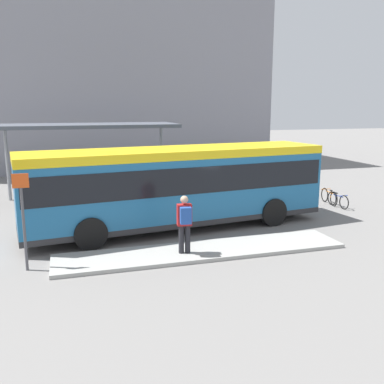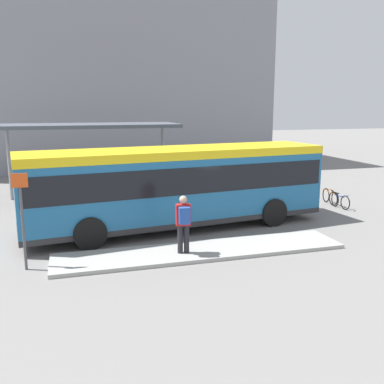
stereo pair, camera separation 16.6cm
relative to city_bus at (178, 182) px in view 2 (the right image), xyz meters
name	(u,v)px [view 2 (the right image)]	position (x,y,z in m)	size (l,w,h in m)	color
ground_plane	(178,228)	(-0.01, 0.00, -1.80)	(120.00, 120.00, 0.00)	slate
curb_island	(202,251)	(0.02, -2.97, -1.74)	(9.30, 1.80, 0.12)	#9E9E99
city_bus	(178,182)	(0.00, 0.00, 0.00)	(11.67, 3.95, 3.07)	#1E6093
pedestrian_waiting	(184,221)	(-0.63, -3.17, -0.63)	(0.46, 0.49, 1.82)	#232328
bicycle_blue	(339,200)	(7.99, 1.21, -1.46)	(0.48, 1.54, 0.66)	black
bicycle_orange	(330,197)	(8.00, 1.91, -1.44)	(0.48, 1.63, 0.71)	black
station_shelter	(88,127)	(-2.87, 7.18, 1.77)	(9.09, 3.41, 3.72)	#4C515B
potted_planter_near_shelter	(148,193)	(-0.42, 4.13, -1.20)	(0.76, 0.76, 1.15)	slate
platform_sign	(22,217)	(-5.24, -2.93, -0.24)	(0.44, 0.08, 2.80)	#4C4C51
station_building	(93,74)	(-1.58, 22.83, 5.49)	(26.04, 15.60, 14.57)	gray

